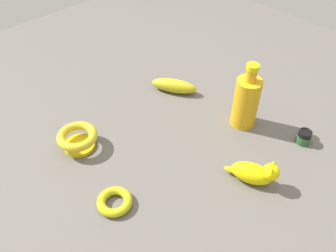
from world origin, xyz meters
The scene contains 7 objects.
ground centered at (0.00, 0.00, 0.00)m, with size 2.00×2.00×0.00m, color #5B5651.
bangle centered at (-0.07, 0.25, 0.01)m, with size 0.09×0.09×0.02m, color #B4B217.
bowl centered at (0.16, 0.20, 0.03)m, with size 0.12×0.12×0.05m.
nail_polish_jar centered at (-0.28, -0.28, 0.02)m, with size 0.04×0.04×0.04m.
cat_figurine centered at (-0.27, -0.06, 0.04)m, with size 0.13×0.09×0.08m.
banana centered at (0.16, -0.18, 0.02)m, with size 0.16×0.05×0.05m, color gold.
bottle_tall centered at (-0.11, -0.22, 0.09)m, with size 0.08×0.08×0.21m.
Camera 1 is at (-0.52, 0.50, 0.73)m, focal length 36.85 mm.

